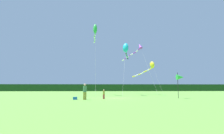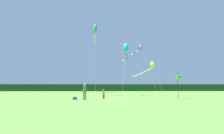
# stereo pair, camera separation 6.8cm
# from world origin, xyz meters

# --- Properties ---
(ground_plane) EXTENTS (120.00, 120.00, 0.00)m
(ground_plane) POSITION_xyz_m (0.00, 0.00, 0.00)
(ground_plane) COLOR #5B9338
(distant_treeline) EXTENTS (108.00, 2.44, 2.52)m
(distant_treeline) POSITION_xyz_m (0.00, 45.00, 1.26)
(distant_treeline) COLOR #193D19
(distant_treeline) RESTS_ON ground
(person_adult) EXTENTS (0.39, 0.39, 1.76)m
(person_adult) POSITION_xyz_m (-3.44, -2.95, 0.99)
(person_adult) COLOR olive
(person_adult) RESTS_ON ground
(person_child) EXTENTS (0.24, 0.24, 1.11)m
(person_child) POSITION_xyz_m (-1.35, -1.57, 0.62)
(person_child) COLOR #B23338
(person_child) RESTS_ON ground
(cooler_box) EXTENTS (0.44, 0.30, 0.31)m
(cooler_box) POSITION_xyz_m (-4.51, -2.67, 0.15)
(cooler_box) COLOR #1959B2
(cooler_box) RESTS_ON ground
(banner_flag_pole) EXTENTS (0.90, 0.70, 3.20)m
(banner_flag_pole) POSITION_xyz_m (8.23, -0.87, 2.60)
(banner_flag_pole) COLOR black
(banner_flag_pole) RESTS_ON ground
(kite_cyan) EXTENTS (2.03, 7.47, 9.14)m
(kite_cyan) POSITION_xyz_m (2.48, 7.68, 8.10)
(kite_cyan) COLOR #B2B2B2
(kite_cyan) RESTS_ON ground
(kite_green) EXTENTS (0.87, 7.10, 12.56)m
(kite_green) POSITION_xyz_m (-2.89, 8.20, 11.45)
(kite_green) COLOR #B2B2B2
(kite_green) RESTS_ON ground
(kite_yellow) EXTENTS (4.00, 7.98, 6.15)m
(kite_yellow) POSITION_xyz_m (7.13, 9.70, 5.12)
(kite_yellow) COLOR #B2B2B2
(kite_yellow) RESTS_ON ground
(kite_purple) EXTENTS (5.35, 10.60, 10.58)m
(kite_purple) POSITION_xyz_m (5.76, 14.29, 9.49)
(kite_purple) COLOR #B2B2B2
(kite_purple) RESTS_ON ground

